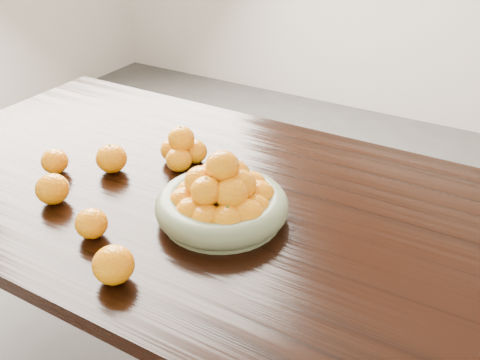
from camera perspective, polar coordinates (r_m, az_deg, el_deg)
The scene contains 8 objects.
dining_table at distance 1.43m, azimuth -1.16°, elevation -5.04°, with size 2.00×1.00×0.75m.
fruit_bowl at distance 1.28m, azimuth -1.86°, elevation -2.13°, with size 0.32×0.32×0.18m.
orange_pyramid at distance 1.53m, azimuth -6.22°, elevation 3.24°, with size 0.13×0.14×0.12m.
loose_orange_0 at distance 1.53m, azimuth -13.55°, elevation 2.27°, with size 0.09×0.09×0.08m, color #FF9807.
loose_orange_1 at distance 1.27m, azimuth -15.56°, elevation -4.48°, with size 0.08×0.08×0.07m, color #FF9807.
loose_orange_2 at distance 1.13m, azimuth -13.34°, elevation -8.79°, with size 0.09×0.09×0.08m, color #FF9807.
loose_orange_3 at distance 1.57m, azimuth -19.15°, elevation 1.90°, with size 0.07×0.07×0.07m, color #FF9807.
loose_orange_4 at distance 1.43m, azimuth -19.38°, elevation -0.90°, with size 0.08×0.08×0.08m, color #FF9807.
Camera 1 is at (0.61, -0.99, 1.49)m, focal length 40.00 mm.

